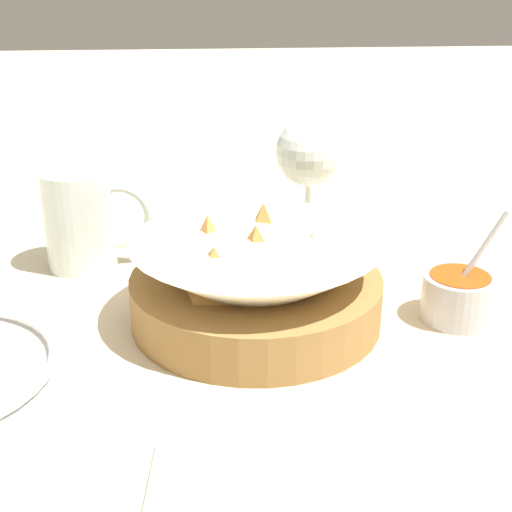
{
  "coord_description": "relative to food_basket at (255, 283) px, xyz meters",
  "views": [
    {
      "loc": [
        -0.02,
        -0.63,
        0.32
      ],
      "look_at": [
        0.03,
        -0.04,
        0.07
      ],
      "focal_mm": 50.0,
      "sensor_mm": 36.0,
      "label": 1
    }
  ],
  "objects": [
    {
      "name": "wine_glass",
      "position": [
        0.08,
        0.21,
        0.06
      ],
      "size": [
        0.08,
        0.08,
        0.14
      ],
      "color": "silver",
      "rests_on": "ground_plane"
    },
    {
      "name": "food_basket",
      "position": [
        0.0,
        0.0,
        0.0
      ],
      "size": [
        0.23,
        0.23,
        0.1
      ],
      "color": "olive",
      "rests_on": "ground_plane"
    },
    {
      "name": "napkin",
      "position": [
        -0.03,
        -0.22,
        -0.03
      ],
      "size": [
        0.12,
        0.08,
        0.01
      ],
      "color": "white",
      "rests_on": "ground_plane"
    },
    {
      "name": "beer_mug",
      "position": [
        -0.18,
        0.14,
        0.01
      ],
      "size": [
        0.12,
        0.07,
        0.11
      ],
      "color": "silver",
      "rests_on": "ground_plane"
    },
    {
      "name": "ground_plane",
      "position": [
        -0.03,
        0.04,
        -0.04
      ],
      "size": [
        4.0,
        4.0,
        0.0
      ],
      "primitive_type": "plane",
      "color": "beige"
    },
    {
      "name": "sauce_cup",
      "position": [
        0.19,
        -0.01,
        -0.01
      ],
      "size": [
        0.07,
        0.07,
        0.11
      ],
      "color": "#B7B7BC",
      "rests_on": "ground_plane"
    }
  ]
}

